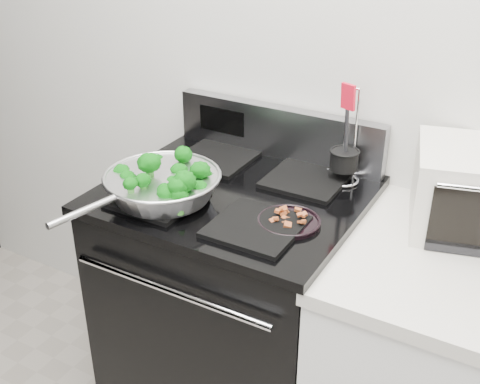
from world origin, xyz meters
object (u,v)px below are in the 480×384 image
Objects in this scene: gas_range at (235,307)px; skillet at (162,185)px; bacon_plate at (289,218)px; utensil_holder at (344,164)px.

gas_range reaches higher than skillet.
bacon_plate is (0.39, 0.07, -0.04)m from skillet.
gas_range is 0.63m from utensil_holder.
bacon_plate is 0.33m from utensil_holder.
gas_range is 2.03× the size of skillet.
skillet reaches higher than bacon_plate.
utensil_holder reaches higher than skillet.
bacon_plate is (0.24, -0.10, 0.48)m from gas_range.
utensil_holder is at bearing 39.55° from gas_range.
utensil_holder is at bearing 84.07° from bacon_plate.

